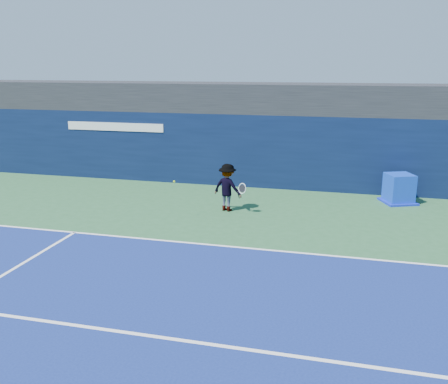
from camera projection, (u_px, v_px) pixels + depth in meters
The scene contains 8 objects.
ground at pixel (203, 293), 11.17m from camera, with size 80.00×80.00×0.00m, color #285932.
baseline at pixel (234, 247), 13.98m from camera, with size 24.00×0.10×0.01m, color white.
service_line at pixel (173, 339), 9.29m from camera, with size 24.00×0.10×0.01m, color white.
stadium_band at pixel (281, 98), 21.06m from camera, with size 36.00×3.00×1.20m, color black.
back_wall_assembly at pixel (276, 151), 20.65m from camera, with size 36.00×1.03×3.00m.
equipment_cart at pixel (399, 190), 18.39m from camera, with size 1.47×1.47×1.08m.
tennis_player at pixel (227, 187), 17.31m from camera, with size 1.35×0.91×1.66m.
tennis_ball at pixel (174, 182), 16.24m from camera, with size 0.07×0.07×0.07m.
Camera 1 is at (3.00, -9.82, 4.97)m, focal length 40.00 mm.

